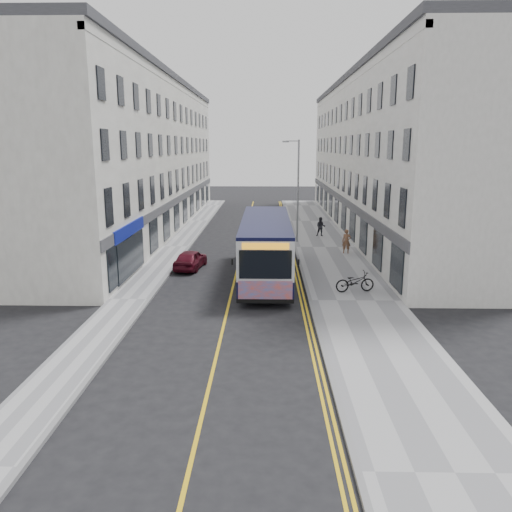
{
  "coord_description": "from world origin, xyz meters",
  "views": [
    {
      "loc": [
        1.83,
        -24.79,
        7.58
      ],
      "look_at": [
        1.25,
        2.08,
        1.6
      ],
      "focal_mm": 35.0,
      "sensor_mm": 36.0,
      "label": 1
    }
  ],
  "objects_px": {
    "pedestrian_near": "(346,241)",
    "pedestrian_far": "(321,227)",
    "streetlamp": "(297,188)",
    "city_bus": "(266,246)",
    "car_maroon": "(190,259)",
    "car_white": "(273,219)",
    "bicycle": "(355,282)"
  },
  "relations": [
    {
      "from": "streetlamp",
      "to": "pedestrian_near",
      "type": "bearing_deg",
      "value": -51.75
    },
    {
      "from": "city_bus",
      "to": "car_white",
      "type": "distance_m",
      "value": 18.87
    },
    {
      "from": "streetlamp",
      "to": "car_maroon",
      "type": "xyz_separation_m",
      "value": [
        -7.1,
        -8.49,
        -3.77
      ]
    },
    {
      "from": "streetlamp",
      "to": "pedestrian_far",
      "type": "height_order",
      "value": "streetlamp"
    },
    {
      "from": "car_white",
      "to": "pedestrian_near",
      "type": "bearing_deg",
      "value": -73.6
    },
    {
      "from": "bicycle",
      "to": "car_maroon",
      "type": "relative_size",
      "value": 0.57
    },
    {
      "from": "car_white",
      "to": "car_maroon",
      "type": "xyz_separation_m",
      "value": [
        -5.41,
        -16.79,
        -0.07
      ]
    },
    {
      "from": "streetlamp",
      "to": "pedestrian_near",
      "type": "distance_m",
      "value": 6.33
    },
    {
      "from": "streetlamp",
      "to": "pedestrian_far",
      "type": "relative_size",
      "value": 5.02
    },
    {
      "from": "car_white",
      "to": "car_maroon",
      "type": "distance_m",
      "value": 17.64
    },
    {
      "from": "car_maroon",
      "to": "city_bus",
      "type": "bearing_deg",
      "value": 164.6
    },
    {
      "from": "city_bus",
      "to": "bicycle",
      "type": "bearing_deg",
      "value": -34.74
    },
    {
      "from": "pedestrian_near",
      "to": "car_white",
      "type": "distance_m",
      "value": 13.44
    },
    {
      "from": "pedestrian_near",
      "to": "car_maroon",
      "type": "height_order",
      "value": "pedestrian_near"
    },
    {
      "from": "pedestrian_far",
      "to": "car_maroon",
      "type": "distance_m",
      "value": 14.47
    },
    {
      "from": "pedestrian_far",
      "to": "car_white",
      "type": "relative_size",
      "value": 0.39
    },
    {
      "from": "streetlamp",
      "to": "car_white",
      "type": "xyz_separation_m",
      "value": [
        -1.69,
        8.3,
        -3.7
      ]
    },
    {
      "from": "pedestrian_near",
      "to": "pedestrian_far",
      "type": "relative_size",
      "value": 1.06
    },
    {
      "from": "car_maroon",
      "to": "pedestrian_near",
      "type": "bearing_deg",
      "value": -149.59
    },
    {
      "from": "car_maroon",
      "to": "car_white",
      "type": "bearing_deg",
      "value": -99.95
    },
    {
      "from": "city_bus",
      "to": "pedestrian_far",
      "type": "bearing_deg",
      "value": 70.67
    },
    {
      "from": "streetlamp",
      "to": "pedestrian_far",
      "type": "distance_m",
      "value": 4.85
    },
    {
      "from": "pedestrian_near",
      "to": "pedestrian_far",
      "type": "bearing_deg",
      "value": 110.34
    },
    {
      "from": "streetlamp",
      "to": "car_maroon",
      "type": "relative_size",
      "value": 2.23
    },
    {
      "from": "pedestrian_far",
      "to": "car_maroon",
      "type": "xyz_separation_m",
      "value": [
        -9.31,
        -11.07,
        -0.31
      ]
    },
    {
      "from": "streetlamp",
      "to": "city_bus",
      "type": "distance_m",
      "value": 11.07
    },
    {
      "from": "city_bus",
      "to": "pedestrian_near",
      "type": "xyz_separation_m",
      "value": [
        5.68,
        6.33,
        -0.93
      ]
    },
    {
      "from": "streetlamp",
      "to": "pedestrian_near",
      "type": "xyz_separation_m",
      "value": [
        3.3,
        -4.18,
        -3.41
      ]
    },
    {
      "from": "pedestrian_far",
      "to": "car_white",
      "type": "bearing_deg",
      "value": 132.06
    },
    {
      "from": "bicycle",
      "to": "car_maroon",
      "type": "height_order",
      "value": "car_maroon"
    },
    {
      "from": "car_maroon",
      "to": "pedestrian_far",
      "type": "bearing_deg",
      "value": -122.15
    },
    {
      "from": "city_bus",
      "to": "pedestrian_far",
      "type": "xyz_separation_m",
      "value": [
        4.6,
        13.1,
        -0.98
      ]
    }
  ]
}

